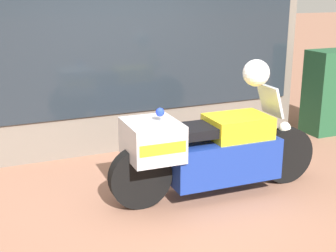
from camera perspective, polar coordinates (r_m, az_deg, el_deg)
name	(u,v)px	position (r m, az deg, el deg)	size (l,w,h in m)	color
ground_plane	(167,204)	(5.02, -0.10, -9.51)	(60.00, 60.00, 0.00)	#8E604C
shop_building	(74,22)	(6.30, -11.42, 12.36)	(5.86, 0.55, 3.54)	#6B6056
window_display	(140,111)	(6.79, -3.39, 1.89)	(4.35, 0.30, 2.08)	slate
paramedic_motorcycle	(208,150)	(5.05, 4.86, -2.94)	(2.45, 0.64, 1.18)	black
utility_cabinet	(336,91)	(7.78, 19.77, 4.01)	(0.95, 0.49, 1.29)	#1E4C2D
white_helmet	(256,73)	(5.12, 10.70, 6.37)	(0.29, 0.29, 0.29)	white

